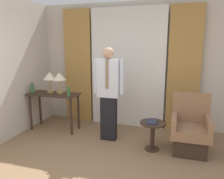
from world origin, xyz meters
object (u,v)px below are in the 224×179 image
table_lamp_left (50,77)px  bottle_by_lamp (69,92)px  person (109,91)px  book (152,122)px  bottle_near_edge (32,88)px  armchair (190,132)px  desk (54,100)px  table_lamp_right (59,77)px  side_table (153,131)px

table_lamp_left → bottle_by_lamp: (0.55, -0.21, -0.25)m
person → book: 0.97m
person → book: size_ratio=8.44×
bottle_near_edge → armchair: size_ratio=0.24×
desk → table_lamp_right: size_ratio=2.43×
table_lamp_left → side_table: table_lamp_left is taller
bottle_near_edge → person: person is taller
armchair → book: armchair is taller
desk → side_table: desk is taller
table_lamp_left → person: 1.41m
bottle_by_lamp → table_lamp_left: bearing=158.8°
book → side_table: bearing=45.1°
table_lamp_left → table_lamp_right: same height
book → table_lamp_left: bearing=168.9°
side_table → book: 0.18m
person → bottle_by_lamp: bearing=179.4°
bottle_near_edge → person: bearing=-2.5°
table_lamp_left → armchair: 2.97m
table_lamp_left → armchair: bearing=-5.5°
table_lamp_right → person: person is taller
bottle_near_edge → book: 2.61m
table_lamp_right → armchair: 2.76m
desk → bottle_near_edge: bottle_near_edge is taller
armchair → book: size_ratio=4.72×
table_lamp_left → bottle_near_edge: bearing=-157.3°
table_lamp_left → book: 2.34m
person → side_table: (0.86, -0.19, -0.62)m
bottle_by_lamp → person: bearing=-0.6°
side_table → book: size_ratio=2.42×
bottle_by_lamp → side_table: (1.69, -0.20, -0.54)m
table_lamp_right → side_table: table_lamp_right is taller
bottle_near_edge → person: 1.73m
side_table → desk: bearing=170.8°
desk → bottle_by_lamp: bearing=-18.3°
book → person: bearing=165.5°
table_lamp_left → person: size_ratio=0.25×
side_table → book: bearing=-134.9°
desk → table_lamp_right: table_lamp_right is taller
armchair → side_table: size_ratio=1.95×
bottle_near_edge → bottle_by_lamp: bottle_near_edge is taller
armchair → book: (-0.64, -0.16, 0.17)m
bottle_near_edge → armchair: bottle_near_edge is taller
desk → armchair: armchair is taller
desk → bottle_near_edge: (-0.46, -0.08, 0.25)m
desk → armchair: (2.74, -0.21, -0.29)m
table_lamp_left → armchair: size_ratio=0.45×
bottle_by_lamp → armchair: (2.31, -0.06, -0.54)m
desk → person: size_ratio=0.61×
table_lamp_left → bottle_near_edge: 0.45m
bottle_near_edge → bottle_by_lamp: (0.89, -0.07, -0.00)m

